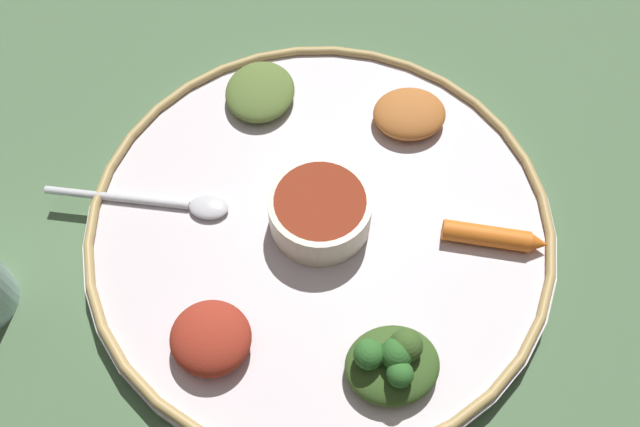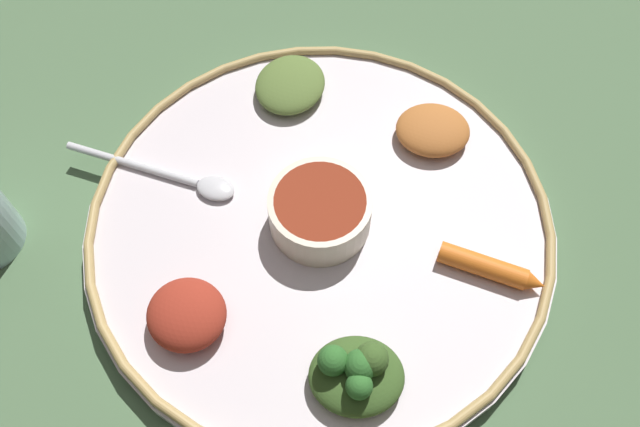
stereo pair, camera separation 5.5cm
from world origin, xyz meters
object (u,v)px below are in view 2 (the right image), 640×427
greens_pile (357,373)px  carrot_near_spoon (490,268)px  spoon (177,177)px  center_bowl (320,211)px

greens_pile → carrot_near_spoon: size_ratio=0.93×
greens_pile → spoon: bearing=123.9°
center_bowl → greens_pile: 0.14m
spoon → carrot_near_spoon: size_ratio=1.81×
center_bowl → spoon: 0.13m
carrot_near_spoon → spoon: bearing=154.5°
spoon → greens_pile: (0.13, -0.19, 0.01)m
carrot_near_spoon → center_bowl: bearing=154.4°
center_bowl → carrot_near_spoon: bearing=-25.6°
spoon → carrot_near_spoon: 0.28m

